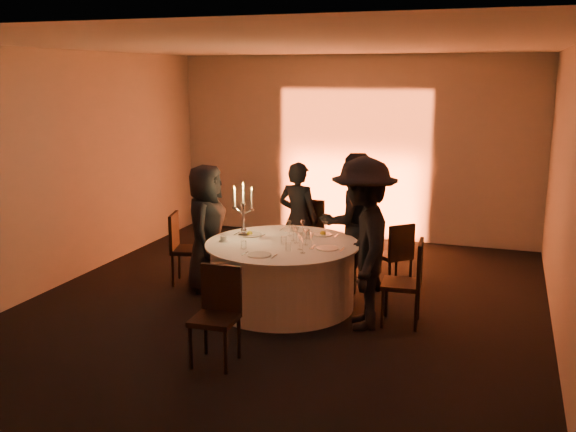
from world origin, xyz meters
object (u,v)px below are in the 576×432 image
(chair_back_right, at_px, (397,252))
(chair_left, at_px, (183,244))
(candelabra, at_px, (243,218))
(guest_right, at_px, (363,244))
(banquet_table, at_px, (282,275))
(guest_back_left, at_px, (298,220))
(coffee_cup, at_px, (223,239))
(chair_right, at_px, (409,278))
(guest_left, at_px, (207,228))
(guest_back_right, at_px, (353,223))
(chair_front, at_px, (218,309))
(chair_back_left, at_px, (312,229))

(chair_back_right, bearing_deg, chair_left, -28.96)
(candelabra, bearing_deg, guest_right, -15.78)
(banquet_table, xyz_separation_m, candelabra, (-0.55, 0.15, 0.62))
(guest_back_left, bearing_deg, coffee_cup, 79.05)
(chair_left, xyz_separation_m, chair_back_right, (2.67, 0.72, -0.05))
(chair_left, bearing_deg, guest_back_left, -74.55)
(guest_back_left, distance_m, coffee_cup, 1.41)
(chair_right, bearing_deg, guest_left, -101.91)
(chair_left, height_order, coffee_cup, chair_left)
(chair_back_right, bearing_deg, guest_back_right, -18.08)
(coffee_cup, relative_size, candelabra, 0.16)
(chair_back_right, distance_m, guest_back_left, 1.39)
(chair_front, bearing_deg, chair_back_right, 62.55)
(chair_back_right, height_order, guest_back_right, guest_back_right)
(guest_right, bearing_deg, chair_front, -56.53)
(chair_right, bearing_deg, guest_right, -71.61)
(chair_left, xyz_separation_m, chair_front, (1.43, -1.98, -0.01))
(banquet_table, height_order, guest_left, guest_left)
(coffee_cup, bearing_deg, chair_back_left, 70.77)
(banquet_table, relative_size, guest_back_right, 1.03)
(guest_left, bearing_deg, coffee_cup, -146.68)
(chair_back_right, height_order, guest_left, guest_left)
(chair_front, xyz_separation_m, guest_back_right, (0.72, 2.44, 0.36))
(guest_left, bearing_deg, chair_left, 59.79)
(chair_left, height_order, chair_right, chair_right)
(guest_right, bearing_deg, chair_left, -121.15)
(guest_left, height_order, guest_back_left, guest_left)
(guest_right, bearing_deg, chair_right, 96.44)
(banquet_table, xyz_separation_m, chair_back_right, (1.16, 1.10, 0.09))
(banquet_table, height_order, chair_back_right, chair_back_right)
(guest_left, distance_m, guest_right, 2.19)
(guest_back_right, bearing_deg, coffee_cup, 0.22)
(chair_front, bearing_deg, chair_right, 40.82)
(chair_left, distance_m, guest_back_right, 2.23)
(chair_front, height_order, guest_left, guest_left)
(coffee_cup, bearing_deg, chair_front, -67.51)
(chair_back_right, xyz_separation_m, guest_left, (-2.25, -0.85, 0.33))
(banquet_table, xyz_separation_m, chair_right, (1.49, -0.10, 0.15))
(chair_front, height_order, candelabra, candelabra)
(banquet_table, distance_m, guest_right, 1.19)
(chair_right, xyz_separation_m, guest_right, (-0.47, -0.20, 0.39))
(banquet_table, distance_m, guest_back_right, 1.16)
(banquet_table, xyz_separation_m, guest_back_right, (0.63, 0.84, 0.49))
(candelabra, bearing_deg, chair_left, 166.46)
(chair_left, bearing_deg, chair_right, -114.56)
(coffee_cup, distance_m, candelabra, 0.39)
(chair_front, xyz_separation_m, guest_right, (1.10, 1.30, 0.41))
(guest_back_right, bearing_deg, chair_right, 95.44)
(chair_right, distance_m, chair_front, 2.17)
(chair_left, relative_size, guest_left, 0.58)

